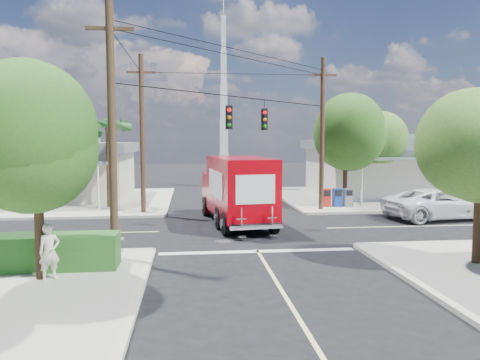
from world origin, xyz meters
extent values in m
plane|color=black|center=(0.00, 0.00, 0.00)|extent=(120.00, 120.00, 0.00)
cube|color=#A49E94|center=(11.00, 11.00, 0.07)|extent=(14.00, 14.00, 0.14)
cube|color=#B8B2A3|center=(4.00, 11.00, 0.07)|extent=(0.25, 14.00, 0.14)
cube|color=#B8B2A3|center=(11.00, 4.00, 0.07)|extent=(14.00, 0.25, 0.14)
cube|color=#A49E94|center=(-11.00, 11.00, 0.07)|extent=(14.00, 14.00, 0.14)
cube|color=#B8B2A3|center=(-4.00, 11.00, 0.07)|extent=(0.25, 14.00, 0.14)
cube|color=#B8B2A3|center=(-11.00, 4.00, 0.07)|extent=(14.00, 0.25, 0.14)
cube|color=#B8B2A3|center=(4.00, -11.00, 0.07)|extent=(0.25, 14.00, 0.14)
cube|color=#B8B2A3|center=(-4.00, -11.00, 0.07)|extent=(0.25, 14.00, 0.14)
cube|color=beige|center=(0.00, 10.00, 0.01)|extent=(0.12, 12.00, 0.01)
cube|color=beige|center=(0.00, -10.00, 0.01)|extent=(0.12, 12.00, 0.01)
cube|color=beige|center=(10.00, 0.00, 0.01)|extent=(12.00, 0.12, 0.01)
cube|color=beige|center=(-10.00, 0.00, 0.01)|extent=(12.00, 0.12, 0.01)
cube|color=silver|center=(0.00, -4.30, 0.01)|extent=(7.50, 0.40, 0.01)
cube|color=silver|center=(12.50, 12.00, 1.84)|extent=(11.00, 8.00, 3.40)
cube|color=slate|center=(12.50, 12.00, 3.89)|extent=(11.80, 8.80, 0.70)
cube|color=slate|center=(12.50, 12.00, 4.39)|extent=(6.05, 4.40, 0.50)
cube|color=slate|center=(12.50, 7.10, 3.04)|extent=(9.90, 1.80, 0.15)
cylinder|color=silver|center=(8.10, 6.30, 1.59)|extent=(0.12, 0.12, 2.90)
cube|color=beige|center=(-12.00, 12.50, 1.74)|extent=(10.00, 8.00, 3.20)
cube|color=slate|center=(-12.00, 12.50, 3.69)|extent=(10.80, 8.80, 0.70)
cube|color=slate|center=(-12.00, 12.50, 4.19)|extent=(5.50, 4.40, 0.50)
cube|color=slate|center=(-12.00, 7.60, 2.84)|extent=(9.00, 1.80, 0.15)
cylinder|color=silver|center=(-8.00, 6.80, 1.49)|extent=(0.12, 0.12, 2.70)
cube|color=silver|center=(0.50, 20.00, 1.50)|extent=(0.80, 0.80, 3.00)
cube|color=silver|center=(0.50, 20.00, 4.50)|extent=(0.70, 0.70, 3.00)
cube|color=silver|center=(0.50, 20.00, 7.50)|extent=(0.60, 0.60, 3.00)
cube|color=silver|center=(0.50, 20.00, 10.50)|extent=(0.50, 0.50, 3.00)
cube|color=silver|center=(0.50, 20.00, 13.50)|extent=(0.40, 0.40, 3.00)
cylinder|color=silver|center=(0.50, 20.00, 16.00)|extent=(0.10, 0.10, 2.00)
cylinder|color=#422D1C|center=(-7.00, -7.50, 2.00)|extent=(0.28, 0.28, 3.71)
sphere|color=#26511B|center=(-7.00, -7.50, 4.32)|extent=(3.71, 3.71, 3.71)
sphere|color=#26511B|center=(-7.40, -7.30, 4.55)|extent=(3.02, 3.02, 3.02)
sphere|color=#26511B|center=(-6.65, -7.80, 4.20)|extent=(3.25, 3.25, 3.25)
cylinder|color=#422D1C|center=(7.20, 6.80, 2.19)|extent=(0.28, 0.28, 4.10)
sphere|color=#26511B|center=(7.20, 6.80, 4.75)|extent=(4.10, 4.10, 4.10)
sphere|color=#26511B|center=(6.80, 7.00, 5.00)|extent=(3.33, 3.33, 3.33)
sphere|color=#26511B|center=(7.55, 6.50, 4.62)|extent=(3.58, 3.58, 3.58)
cylinder|color=#422D1C|center=(9.80, 9.00, 1.93)|extent=(0.28, 0.28, 3.58)
sphere|color=#3B661E|center=(9.80, 9.00, 4.17)|extent=(3.58, 3.58, 3.58)
sphere|color=#3B661E|center=(9.40, 9.20, 4.40)|extent=(2.91, 2.91, 2.91)
sphere|color=#3B661E|center=(10.15, 8.70, 4.06)|extent=(3.14, 3.14, 3.14)
cylinder|color=#422D1C|center=(7.00, -7.20, 1.87)|extent=(0.28, 0.28, 3.46)
sphere|color=#3B661E|center=(6.60, -7.00, 4.24)|extent=(2.81, 2.81, 2.81)
cylinder|color=#422D1C|center=(-7.50, 7.50, 2.64)|extent=(0.24, 0.24, 5.00)
cone|color=#2B6327|center=(-6.60, 7.50, 5.24)|extent=(0.50, 2.06, 0.98)
cone|color=#2B6327|center=(-6.94, 8.20, 5.24)|extent=(1.92, 1.68, 0.98)
cone|color=#2B6327|center=(-7.70, 8.38, 5.24)|extent=(2.12, 0.95, 0.98)
cone|color=#2B6327|center=(-8.31, 7.89, 5.24)|extent=(1.34, 2.07, 0.98)
cone|color=#2B6327|center=(-8.31, 7.11, 5.24)|extent=(1.34, 2.07, 0.98)
cone|color=#2B6327|center=(-7.70, 6.62, 5.24)|extent=(2.12, 0.95, 0.98)
cone|color=#2B6327|center=(-6.94, 6.80, 5.24)|extent=(1.92, 1.68, 0.98)
cylinder|color=#422D1C|center=(-9.50, 9.00, 2.44)|extent=(0.24, 0.24, 4.60)
cone|color=#2B6327|center=(-8.60, 9.00, 4.84)|extent=(0.50, 2.06, 0.98)
cone|color=#2B6327|center=(-8.94, 9.70, 4.84)|extent=(1.92, 1.68, 0.98)
cone|color=#2B6327|center=(-9.70, 9.88, 4.84)|extent=(2.12, 0.95, 0.98)
cone|color=#2B6327|center=(-10.31, 9.39, 4.84)|extent=(1.34, 2.07, 0.98)
cone|color=#2B6327|center=(-10.31, 8.61, 4.84)|extent=(1.34, 2.07, 0.98)
cone|color=#2B6327|center=(-9.70, 8.12, 4.84)|extent=(2.12, 0.95, 0.98)
cone|color=#2B6327|center=(-8.94, 8.30, 4.84)|extent=(1.92, 1.68, 0.98)
cylinder|color=#473321|center=(-5.20, -5.20, 4.50)|extent=(0.28, 0.28, 9.00)
cube|color=#473321|center=(-5.20, -5.20, 8.00)|extent=(1.60, 0.12, 0.12)
cylinder|color=#473321|center=(5.20, 5.20, 4.50)|extent=(0.28, 0.28, 9.00)
cube|color=#473321|center=(5.20, 5.20, 8.00)|extent=(1.60, 0.12, 0.12)
cylinder|color=#473321|center=(-5.20, 5.20, 4.50)|extent=(0.28, 0.28, 9.00)
cube|color=#473321|center=(-5.20, 5.20, 8.00)|extent=(1.60, 0.12, 0.12)
cylinder|color=black|center=(0.00, 0.00, 6.20)|extent=(10.43, 10.43, 0.04)
cube|color=black|center=(-0.80, -0.80, 5.25)|extent=(0.30, 0.24, 1.05)
sphere|color=red|center=(-0.80, -0.94, 5.58)|extent=(0.20, 0.20, 0.20)
cube|color=black|center=(1.10, 1.10, 5.25)|extent=(0.30, 0.24, 1.05)
sphere|color=red|center=(1.10, 0.96, 5.58)|extent=(0.20, 0.20, 0.20)
cube|color=silver|center=(-7.80, -5.60, 0.49)|extent=(5.94, 0.05, 0.08)
cube|color=silver|center=(-7.80, -5.60, 0.89)|extent=(5.94, 0.05, 0.08)
cube|color=silver|center=(-5.00, -5.60, 0.64)|extent=(0.09, 0.06, 1.00)
cube|color=#204B1C|center=(-8.00, -6.40, 0.69)|extent=(6.20, 1.20, 1.10)
cube|color=#B12017|center=(5.80, 6.20, 0.69)|extent=(0.50, 0.50, 1.10)
cube|color=navy|center=(6.50, 6.20, 0.69)|extent=(0.50, 0.50, 1.10)
cube|color=slate|center=(7.20, 6.20, 0.69)|extent=(0.50, 0.50, 1.10)
cube|color=black|center=(-0.22, 1.72, 0.53)|extent=(3.14, 7.78, 0.24)
cube|color=#A5000A|center=(-0.58, 4.65, 1.31)|extent=(2.51, 1.92, 2.13)
cube|color=black|center=(-0.66, 5.33, 1.70)|extent=(2.05, 0.49, 0.92)
cube|color=silver|center=(-0.69, 5.52, 0.63)|extent=(2.23, 0.39, 0.34)
cube|color=#A5000A|center=(-0.11, 0.85, 1.99)|extent=(3.10, 5.88, 2.81)
cube|color=white|center=(1.11, 1.01, 2.13)|extent=(0.45, 3.47, 1.26)
cube|color=white|center=(-1.33, 0.70, 2.13)|extent=(0.45, 3.47, 1.26)
cube|color=white|center=(0.24, -1.96, 2.13)|extent=(1.73, 0.23, 1.26)
cube|color=silver|center=(0.26, -2.08, 0.53)|extent=(2.34, 0.53, 0.17)
cube|color=silver|center=(-0.40, -2.29, 0.92)|extent=(0.44, 0.11, 0.97)
cube|color=silver|center=(0.94, -2.12, 0.92)|extent=(0.44, 0.11, 0.97)
cylinder|color=black|center=(-1.67, 4.37, 0.53)|extent=(0.44, 1.10, 1.07)
cylinder|color=black|center=(0.55, 4.65, 0.53)|extent=(0.44, 1.10, 1.07)
cylinder|color=black|center=(-0.98, -1.21, 0.53)|extent=(0.44, 1.10, 1.07)
cylinder|color=black|center=(1.24, -0.93, 0.53)|extent=(0.44, 1.10, 1.07)
imported|color=silver|center=(10.72, 1.86, 0.82)|extent=(6.22, 3.55, 1.63)
imported|color=beige|center=(-6.70, -7.65, 0.98)|extent=(0.73, 0.67, 1.68)
camera|label=1|loc=(-2.57, -21.69, 4.28)|focal=35.00mm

